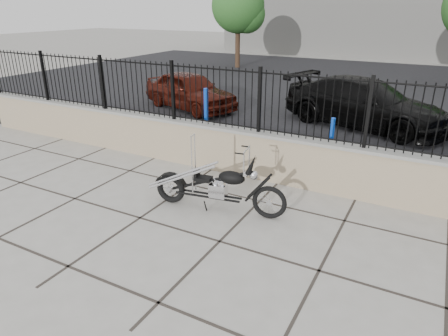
% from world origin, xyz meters
% --- Properties ---
extents(ground_plane, '(90.00, 90.00, 0.00)m').
position_xyz_m(ground_plane, '(0.00, 0.00, 0.00)').
color(ground_plane, '#99968E').
rests_on(ground_plane, ground).
extents(parking_lot, '(30.00, 30.00, 0.00)m').
position_xyz_m(parking_lot, '(0.00, 12.50, 0.00)').
color(parking_lot, black).
rests_on(parking_lot, ground).
extents(retaining_wall, '(14.00, 0.36, 0.96)m').
position_xyz_m(retaining_wall, '(0.00, 2.50, 0.48)').
color(retaining_wall, gray).
rests_on(retaining_wall, ground_plane).
extents(iron_fence, '(14.00, 0.08, 1.20)m').
position_xyz_m(iron_fence, '(0.00, 2.50, 1.56)').
color(iron_fence, black).
rests_on(iron_fence, retaining_wall).
extents(chopper_motorcycle, '(2.24, 0.74, 1.33)m').
position_xyz_m(chopper_motorcycle, '(0.96, 0.85, 0.66)').
color(chopper_motorcycle, black).
rests_on(chopper_motorcycle, ground_plane).
extents(car_red, '(3.91, 2.56, 1.24)m').
position_xyz_m(car_red, '(-3.36, 6.78, 0.62)').
color(car_red, '#431109').
rests_on(car_red, parking_lot).
extents(car_black, '(5.03, 3.20, 1.36)m').
position_xyz_m(car_black, '(2.19, 7.31, 0.68)').
color(car_black, black).
rests_on(car_black, parking_lot).
extents(bollard_a, '(0.13, 0.13, 1.11)m').
position_xyz_m(bollard_a, '(-1.75, 5.14, 0.56)').
color(bollard_a, blue).
rests_on(bollard_a, ground_plane).
extents(bollard_b, '(0.15, 0.15, 0.97)m').
position_xyz_m(bollard_b, '(2.05, 4.20, 0.48)').
color(bollard_b, '#0E1DD4').
rests_on(bollard_b, ground_plane).
extents(tree_left, '(2.85, 2.85, 4.82)m').
position_xyz_m(tree_left, '(-6.33, 16.35, 3.37)').
color(tree_left, '#382619').
rests_on(tree_left, ground_plane).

